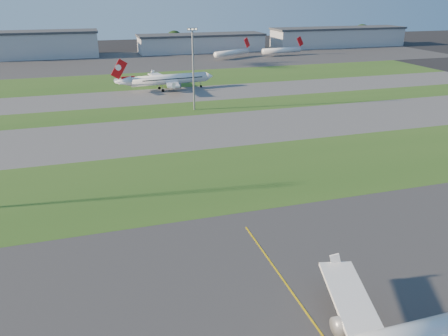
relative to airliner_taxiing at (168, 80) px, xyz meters
name	(u,v)px	position (x,y,z in m)	size (l,w,h in m)	color
grass_strip_a	(187,180)	(-12.71, -89.63, -4.11)	(300.00, 34.00, 0.01)	#2A531B
taxiway_a	(161,134)	(-12.71, -56.63, -4.11)	(300.00, 32.00, 0.01)	#515154
grass_strip_b	(148,112)	(-12.71, -31.63, -4.11)	(300.00, 18.00, 0.01)	#2A531B
taxiway_b	(140,97)	(-12.71, -9.63, -4.11)	(300.00, 26.00, 0.01)	#515154
grass_strip_c	(130,81)	(-12.71, 23.37, -4.11)	(300.00, 40.00, 0.01)	#2A531B
apron_far	(119,62)	(-12.71, 83.37, -4.11)	(400.00, 80.00, 0.01)	#333335
airliner_taxiing	(168,80)	(0.00, 0.00, 0.00)	(37.53, 31.71, 11.72)	white
mini_jet_near	(232,53)	(51.64, 78.02, -0.83)	(26.23, 14.73, 9.48)	white
mini_jet_far	(282,50)	(84.12, 79.69, -0.83)	(28.58, 6.40, 9.48)	white
light_mast_centre	(193,64)	(2.29, -33.63, 10.70)	(3.20, 0.70, 25.80)	gray
hangar_west	(35,45)	(-57.71, 113.37, 3.52)	(71.40, 23.00, 15.20)	#97989E
hangar_east	(201,43)	(42.29, 113.37, 1.52)	(81.60, 23.00, 11.20)	#97989E
hangar_far_east	(338,37)	(142.29, 113.37, 2.52)	(96.90, 23.00, 13.20)	#97989E
tree_mid_west	(80,44)	(-32.71, 124.37, 1.72)	(9.90, 9.90, 10.80)	black
tree_mid_east	(174,39)	(27.29, 127.37, 2.70)	(11.55, 11.55, 12.60)	black
tree_east	(279,38)	(102.29, 125.37, 2.05)	(10.45, 10.45, 11.40)	black
tree_far_east	(362,33)	(172.29, 129.37, 3.35)	(12.65, 12.65, 13.80)	black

